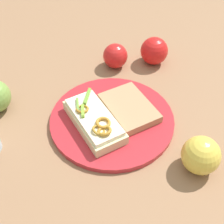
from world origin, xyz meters
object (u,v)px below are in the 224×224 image
(sandwich, at_px, (94,120))
(bread_slice_side, at_px, (129,108))
(plate, at_px, (112,120))
(apple_1, at_px, (201,155))
(apple_0, at_px, (115,56))
(apple_3, at_px, (154,51))

(sandwich, relative_size, bread_slice_side, 1.34)
(plate, distance_m, bread_slice_side, 0.05)
(plate, bearing_deg, apple_1, -5.09)
(apple_0, distance_m, apple_3, 0.12)
(plate, bearing_deg, sandwich, -118.09)
(sandwich, xyz_separation_m, bread_slice_side, (0.05, 0.09, -0.01))
(bread_slice_side, bearing_deg, apple_1, -166.45)
(plate, relative_size, sandwich, 1.56)
(apple_3, bearing_deg, apple_1, -50.16)
(apple_3, bearing_deg, apple_0, -140.02)
(plate, bearing_deg, bread_slice_side, 60.58)
(apple_0, bearing_deg, apple_3, 39.98)
(bread_slice_side, bearing_deg, sandwich, 91.92)
(apple_0, distance_m, apple_1, 0.40)
(sandwich, relative_size, apple_0, 2.71)
(plate, distance_m, sandwich, 0.05)
(apple_1, bearing_deg, plate, 174.91)
(apple_1, height_order, apple_3, apple_1)
(plate, height_order, apple_0, apple_0)
(sandwich, height_order, apple_1, apple_1)
(apple_0, bearing_deg, plate, -61.79)
(bread_slice_side, relative_size, apple_1, 1.76)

